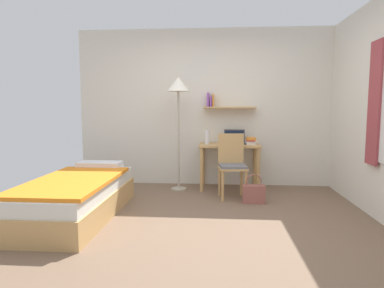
# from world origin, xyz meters

# --- Properties ---
(ground_plane) EXTENTS (5.28, 5.28, 0.00)m
(ground_plane) POSITION_xyz_m (0.00, 0.00, 0.00)
(ground_plane) COLOR brown
(wall_back) EXTENTS (4.40, 0.27, 2.60)m
(wall_back) POSITION_xyz_m (0.00, 2.02, 1.30)
(wall_back) COLOR silver
(wall_back) RESTS_ON ground_plane
(bed) EXTENTS (0.87, 1.98, 0.54)m
(bed) POSITION_xyz_m (-1.51, 0.17, 0.24)
(bed) COLOR tan
(bed) RESTS_ON ground_plane
(desk) EXTENTS (0.96, 0.57, 0.72)m
(desk) POSITION_xyz_m (0.34, 1.70, 0.58)
(desk) COLOR tan
(desk) RESTS_ON ground_plane
(desk_chair) EXTENTS (0.44, 0.43, 0.92)m
(desk_chair) POSITION_xyz_m (0.36, 1.19, 0.50)
(desk_chair) COLOR tan
(desk_chair) RESTS_ON ground_plane
(standing_lamp) EXTENTS (0.36, 0.36, 1.77)m
(standing_lamp) POSITION_xyz_m (-0.46, 1.57, 1.55)
(standing_lamp) COLOR #B2A893
(standing_lamp) RESTS_ON ground_plane
(laptop) EXTENTS (0.34, 0.23, 0.22)m
(laptop) POSITION_xyz_m (0.42, 1.80, 0.78)
(laptop) COLOR #2D2D33
(laptop) RESTS_ON desk
(water_bottle) EXTENTS (0.07, 0.07, 0.23)m
(water_bottle) POSITION_xyz_m (-0.02, 1.66, 0.84)
(water_bottle) COLOR silver
(water_bottle) RESTS_ON desk
(book_stack) EXTENTS (0.18, 0.24, 0.11)m
(book_stack) POSITION_xyz_m (0.68, 1.73, 0.78)
(book_stack) COLOR silver
(book_stack) RESTS_ON desk
(handbag) EXTENTS (0.30, 0.12, 0.40)m
(handbag) POSITION_xyz_m (0.65, 0.90, 0.14)
(handbag) COLOR #99564C
(handbag) RESTS_ON ground_plane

